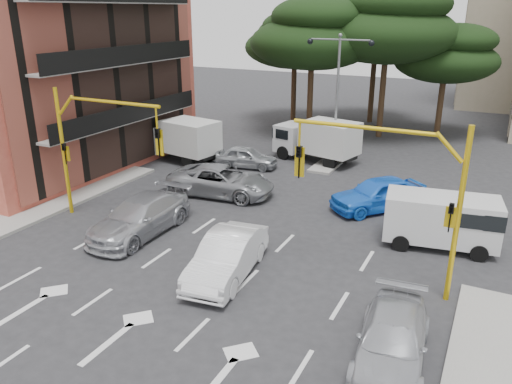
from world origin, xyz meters
TOP-DOWN VIEW (x-y plane):
  - ground at (0.00, 0.00)m, footprint 120.00×120.00m
  - median_strip at (0.00, 16.00)m, footprint 1.40×6.00m
  - apartment_orange at (-17.95, 8.00)m, footprint 15.19×16.15m
  - pine_left_near at (-3.94, 21.96)m, footprint 9.15×9.15m
  - pine_center at (1.06, 23.96)m, footprint 9.98×9.98m
  - pine_left_far at (-6.94, 25.96)m, footprint 8.32×8.32m
  - pine_right at (5.06, 25.96)m, footprint 7.49×7.49m
  - pine_back at (-0.94, 28.96)m, footprint 9.15×9.15m
  - signal_mast_right at (6.80, 1.99)m, footprint 5.79×0.37m
  - signal_mast_left at (-6.80, 1.99)m, footprint 5.79×0.37m
  - street_lamp_center at (0.00, 16.00)m, footprint 4.16×0.36m
  - car_white_hatch at (1.17, 0.07)m, footprint 2.28×4.97m
  - car_blue_compact at (4.55, 9.00)m, footprint 4.64×4.85m
  - car_silver_wagon at (-4.05, 1.58)m, footprint 2.24×5.47m
  - car_silver_cross_a at (-3.36, 7.39)m, footprint 5.86×3.23m
  - car_silver_cross_b at (-4.42, 12.31)m, footprint 4.04×2.17m
  - car_silver_parked at (7.60, -2.00)m, footprint 2.32×4.76m
  - van_white at (7.78, 6.13)m, footprint 4.68×2.66m
  - box_truck_a at (-9.00, 11.73)m, footprint 5.86×3.24m
  - box_truck_b at (-1.04, 15.50)m, footprint 5.89×3.52m

SIDE VIEW (x-z plane):
  - ground at x=0.00m, z-range 0.00..0.00m
  - median_strip at x=0.00m, z-range 0.00..0.15m
  - car_silver_cross_b at x=-4.42m, z-range 0.00..1.31m
  - car_silver_parked at x=7.60m, z-range 0.00..1.33m
  - car_silver_cross_a at x=-3.36m, z-range 0.00..1.55m
  - car_white_hatch at x=1.17m, z-range 0.00..1.58m
  - car_silver_wagon at x=-4.05m, z-range 0.00..1.59m
  - car_blue_compact at x=4.55m, z-range 0.00..1.63m
  - van_white at x=7.78m, z-range 0.00..2.21m
  - box_truck_b at x=-1.04m, z-range 0.00..2.71m
  - box_truck_a at x=-9.00m, z-range 0.00..2.73m
  - signal_mast_right at x=6.80m, z-range 0.88..6.88m
  - signal_mast_left at x=-6.80m, z-range 0.88..6.88m
  - street_lamp_center at x=0.00m, z-range 1.54..9.31m
  - pine_right at x=5.06m, z-range 2.03..10.40m
  - apartment_orange at x=-17.95m, z-range 0.00..13.70m
  - pine_left_far at x=-6.94m, z-range 2.26..11.56m
  - pine_left_near at x=-3.94m, z-range 2.49..12.72m
  - pine_back at x=-0.94m, z-range 2.49..12.72m
  - pine_center at x=1.06m, z-range 2.72..13.88m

